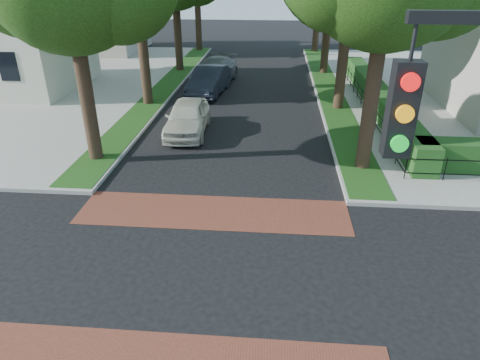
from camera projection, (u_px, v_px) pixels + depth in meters
The scene contains 9 objects.
ground at pixel (197, 274), 11.44m from camera, with size 120.00×120.00×0.00m, color black.
crosswalk_far at pixel (214, 212), 14.29m from camera, with size 9.00×2.20×0.01m, color brown.
grass_strip_ne at pixel (329, 89), 27.98m from camera, with size 1.60×29.80×0.02m, color #224112.
grass_strip_nw at pixel (166, 85), 28.78m from camera, with size 1.60×29.80×0.02m, color #224112.
hedge_main_road at pixel (379, 98), 23.90m from camera, with size 1.00×18.00×1.20m, color #1A4618.
fence_main_road at pixel (364, 100), 24.02m from camera, with size 0.06×18.00×0.90m, color black, non-canonical shape.
parked_car_front at pixel (187, 117), 20.74m from camera, with size 1.89×4.71×1.60m, color beige.
parked_car_middle at pixel (209, 80), 27.19m from camera, with size 1.79×5.13×1.69m, color #202431.
parked_car_rear at pixel (215, 71), 29.56m from camera, with size 2.35×5.78×1.68m, color slate.
Camera 1 is at (1.89, -8.97, 7.38)m, focal length 32.00 mm.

